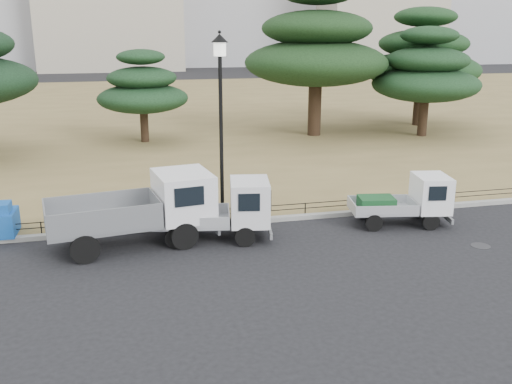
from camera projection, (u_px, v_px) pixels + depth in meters
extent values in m
plane|color=black|center=(271.00, 250.00, 17.57)|extent=(220.00, 220.00, 0.00)
cube|color=olive|center=(175.00, 111.00, 46.15)|extent=(120.00, 56.00, 0.15)
cube|color=gray|center=(252.00, 221.00, 19.98)|extent=(120.00, 0.25, 0.16)
cylinder|color=black|center=(185.00, 236.00, 17.52)|extent=(0.88, 0.30, 0.86)
cylinder|color=black|center=(170.00, 218.00, 19.20)|extent=(0.88, 0.30, 0.86)
cylinder|color=black|center=(85.00, 250.00, 16.45)|extent=(0.88, 0.30, 0.86)
cylinder|color=black|center=(79.00, 229.00, 18.13)|extent=(0.88, 0.30, 0.86)
cube|color=#2D2D30|center=(132.00, 226.00, 17.78)|extent=(4.89, 1.73, 0.15)
cube|color=gray|center=(102.00, 214.00, 17.33)|extent=(3.58, 2.36, 0.84)
cube|color=silver|center=(183.00, 195.00, 18.16)|extent=(1.95, 2.27, 1.47)
cylinder|color=black|center=(245.00, 237.00, 17.77)|extent=(0.67, 0.28, 0.65)
cylinder|color=black|center=(243.00, 222.00, 19.15)|extent=(0.67, 0.28, 0.65)
cylinder|color=black|center=(176.00, 238.00, 17.64)|extent=(0.67, 0.28, 0.65)
cylinder|color=black|center=(179.00, 223.00, 19.01)|extent=(0.67, 0.28, 0.65)
cube|color=#2D2D30|center=(212.00, 225.00, 18.35)|extent=(3.57, 1.37, 0.15)
cube|color=silver|center=(192.00, 217.00, 18.23)|extent=(2.62, 1.85, 0.43)
cube|color=silver|center=(250.00, 202.00, 18.21)|extent=(1.46, 1.78, 1.39)
cube|color=#1B6140|center=(184.00, 214.00, 18.19)|extent=(1.47, 1.17, 0.47)
cylinder|color=black|center=(431.00, 222.00, 19.23)|extent=(0.60, 0.25, 0.58)
cylinder|color=black|center=(418.00, 210.00, 20.46)|extent=(0.60, 0.25, 0.58)
cylinder|color=black|center=(374.00, 223.00, 19.11)|extent=(0.60, 0.25, 0.58)
cylinder|color=black|center=(365.00, 211.00, 20.34)|extent=(0.60, 0.25, 0.58)
cube|color=#2D2D30|center=(398.00, 213.00, 19.75)|extent=(3.22, 1.24, 0.14)
cube|color=silver|center=(382.00, 206.00, 19.64)|extent=(2.36, 1.67, 0.39)
cube|color=white|center=(431.00, 193.00, 19.63)|extent=(1.32, 1.61, 1.24)
cube|color=#154922|center=(376.00, 203.00, 19.60)|extent=(1.32, 1.05, 0.43)
cylinder|color=black|center=(223.00, 216.00, 20.00)|extent=(0.47, 0.47, 0.17)
cylinder|color=black|center=(221.00, 138.00, 19.22)|extent=(0.13, 0.13, 5.38)
cylinder|color=white|center=(220.00, 49.00, 18.42)|extent=(0.43, 0.43, 0.43)
cone|color=black|center=(220.00, 38.00, 18.32)|extent=(0.56, 0.56, 0.27)
cylinder|color=black|center=(251.00, 212.00, 20.04)|extent=(38.00, 0.03, 0.03)
cylinder|color=black|center=(251.00, 207.00, 19.99)|extent=(38.00, 0.03, 0.03)
cylinder|color=black|center=(251.00, 212.00, 20.04)|extent=(0.04, 0.04, 0.40)
cylinder|color=#2D2D30|center=(481.00, 246.00, 17.89)|extent=(0.60, 0.60, 0.01)
cylinder|color=black|center=(144.00, 124.00, 33.23)|extent=(0.46, 0.46, 2.07)
ellipsoid|color=#16331A|center=(143.00, 98.00, 32.81)|extent=(5.21, 5.21, 1.67)
ellipsoid|color=#16331A|center=(142.00, 78.00, 32.49)|extent=(3.98, 3.98, 1.27)
ellipsoid|color=#16331A|center=(141.00, 57.00, 32.17)|extent=(2.75, 2.75, 0.88)
cylinder|color=black|center=(315.00, 106.00, 35.08)|extent=(0.81, 0.81, 3.59)
ellipsoid|color=black|center=(316.00, 63.00, 34.36)|extent=(8.64, 8.64, 2.76)
ellipsoid|color=black|center=(317.00, 28.00, 33.80)|extent=(6.60, 6.60, 2.11)
cylinder|color=black|center=(423.00, 115.00, 35.02)|extent=(0.58, 0.58, 2.56)
ellipsoid|color=#16331A|center=(426.00, 84.00, 34.51)|extent=(6.49, 6.49, 2.08)
ellipsoid|color=#16331A|center=(428.00, 60.00, 34.11)|extent=(4.96, 4.96, 1.59)
ellipsoid|color=#16331A|center=(430.00, 35.00, 33.71)|extent=(3.42, 3.42, 1.10)
cylinder|color=black|center=(419.00, 103.00, 38.85)|extent=(0.68, 0.68, 3.03)
ellipsoid|color=#173418|center=(421.00, 70.00, 38.24)|extent=(7.75, 7.75, 2.48)
ellipsoid|color=#173418|center=(423.00, 44.00, 37.77)|extent=(5.92, 5.92, 1.89)
ellipsoid|color=#173418|center=(426.00, 17.00, 37.29)|extent=(4.08, 4.08, 1.31)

